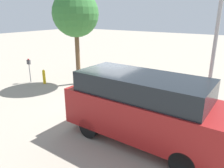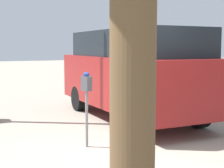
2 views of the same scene
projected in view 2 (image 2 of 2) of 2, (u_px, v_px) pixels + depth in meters
ground_plane at (129, 149)px, 6.15m from camera, size 80.00×80.00×0.00m
parking_meter_near at (86, 92)px, 6.16m from camera, size 0.22×0.15×1.37m
parked_van at (133, 71)px, 8.66m from camera, size 5.16×2.09×2.22m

